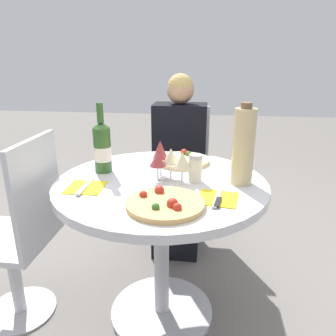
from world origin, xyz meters
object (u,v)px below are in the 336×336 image
at_px(dining_table, 161,212).
at_px(chair_behind_diner, 180,175).
at_px(seated_diner, 178,173).
at_px(wine_bottle, 102,147).
at_px(pizza_large, 165,203).
at_px(chair_empty_side, 21,237).
at_px(tall_carafe, 243,146).

bearing_deg(dining_table, chair_behind_diner, 89.18).
height_order(dining_table, seated_diner, seated_diner).
distance_m(chair_behind_diner, wine_bottle, 0.92).
xyz_separation_m(dining_table, pizza_large, (0.05, -0.26, 0.17)).
bearing_deg(pizza_large, chair_behind_diner, 92.12).
bearing_deg(seated_diner, pizza_large, 92.45).
bearing_deg(chair_behind_diner, dining_table, 89.18).
bearing_deg(pizza_large, wine_bottle, 134.87).
xyz_separation_m(chair_behind_diner, pizza_large, (0.04, -1.11, 0.30)).
bearing_deg(chair_empty_side, dining_table, -82.81).
height_order(dining_table, chair_empty_side, chair_empty_side).
distance_m(dining_table, chair_behind_diner, 0.86).
bearing_deg(chair_empty_side, tall_carafe, -84.56).
bearing_deg(pizza_large, chair_empty_side, 166.25).
distance_m(dining_table, seated_diner, 0.71).
distance_m(seated_diner, chair_empty_side, 1.04).
distance_m(chair_empty_side, wine_bottle, 0.58).
xyz_separation_m(dining_table, chair_empty_side, (-0.66, -0.08, -0.13)).
xyz_separation_m(seated_diner, wine_bottle, (-0.30, -0.62, 0.34)).
xyz_separation_m(pizza_large, tall_carafe, (0.30, 0.27, 0.15)).
bearing_deg(seated_diner, wine_bottle, 63.94).
relative_size(dining_table, seated_diner, 0.82).
bearing_deg(tall_carafe, wine_bottle, 173.37).
distance_m(pizza_large, tall_carafe, 0.43).
xyz_separation_m(seated_diner, tall_carafe, (0.34, -0.69, 0.38)).
xyz_separation_m(chair_empty_side, pizza_large, (0.71, -0.17, 0.30)).
xyz_separation_m(chair_behind_diner, tall_carafe, (0.34, -0.84, 0.45)).
distance_m(dining_table, chair_empty_side, 0.68).
bearing_deg(chair_empty_side, wine_bottle, -65.24).
bearing_deg(dining_table, pizza_large, -78.32).
xyz_separation_m(chair_behind_diner, chair_empty_side, (-0.67, -0.93, 0.00)).
bearing_deg(dining_table, chair_empty_side, -172.81).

